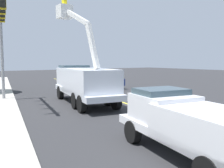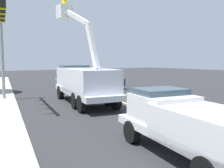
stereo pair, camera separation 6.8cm
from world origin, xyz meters
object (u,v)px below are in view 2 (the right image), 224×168
traffic_cone_mid_front (93,91)px  traffic_signal_mast (1,24)px  passing_minivan (108,79)px  utility_bucket_truck (84,81)px  service_pickup_truck (187,123)px

traffic_cone_mid_front → traffic_signal_mast: 8.91m
passing_minivan → traffic_cone_mid_front: bearing=134.3°
utility_bucket_truck → traffic_cone_mid_front: utility_bucket_truck is taller
utility_bucket_truck → passing_minivan: bearing=-43.8°
traffic_cone_mid_front → utility_bucket_truck: bearing=139.3°
utility_bucket_truck → service_pickup_truck: bearing=169.6°
service_pickup_truck → traffic_cone_mid_front: bearing=-18.1°
passing_minivan → traffic_signal_mast: bearing=111.9°
traffic_signal_mast → utility_bucket_truck: bearing=-116.8°
traffic_cone_mid_front → traffic_signal_mast: (-0.40, 7.29, 5.10)m
utility_bucket_truck → traffic_signal_mast: (2.45, 4.85, 3.87)m
utility_bucket_truck → traffic_cone_mid_front: (2.85, -2.45, -1.23)m
passing_minivan → traffic_cone_mid_front: passing_minivan is taller
passing_minivan → traffic_signal_mast: (-4.71, 11.71, 4.52)m
utility_bucket_truck → service_pickup_truck: size_ratio=1.45×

